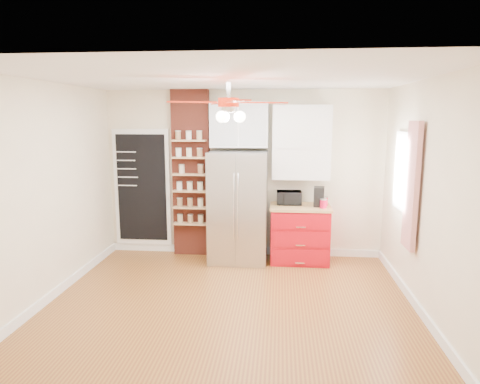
# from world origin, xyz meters

# --- Properties ---
(floor) EXTENTS (4.50, 4.50, 0.00)m
(floor) POSITION_xyz_m (0.00, 0.00, 0.00)
(floor) COLOR brown
(floor) RESTS_ON ground
(ceiling) EXTENTS (4.50, 4.50, 0.00)m
(ceiling) POSITION_xyz_m (0.00, 0.00, 2.70)
(ceiling) COLOR white
(ceiling) RESTS_ON wall_back
(wall_back) EXTENTS (4.50, 0.02, 2.70)m
(wall_back) POSITION_xyz_m (0.00, 2.00, 1.35)
(wall_back) COLOR beige
(wall_back) RESTS_ON floor
(wall_front) EXTENTS (4.50, 0.02, 2.70)m
(wall_front) POSITION_xyz_m (0.00, -2.00, 1.35)
(wall_front) COLOR beige
(wall_front) RESTS_ON floor
(wall_left) EXTENTS (0.02, 4.00, 2.70)m
(wall_left) POSITION_xyz_m (-2.25, 0.00, 1.35)
(wall_left) COLOR beige
(wall_left) RESTS_ON floor
(wall_right) EXTENTS (0.02, 4.00, 2.70)m
(wall_right) POSITION_xyz_m (2.25, 0.00, 1.35)
(wall_right) COLOR beige
(wall_right) RESTS_ON floor
(chalkboard) EXTENTS (0.95, 0.05, 1.95)m
(chalkboard) POSITION_xyz_m (-1.70, 1.96, 1.10)
(chalkboard) COLOR white
(chalkboard) RESTS_ON wall_back
(brick_pillar) EXTENTS (0.60, 0.16, 2.70)m
(brick_pillar) POSITION_xyz_m (-0.85, 1.92, 1.35)
(brick_pillar) COLOR maroon
(brick_pillar) RESTS_ON floor
(fridge) EXTENTS (0.90, 0.70, 1.75)m
(fridge) POSITION_xyz_m (-0.05, 1.63, 0.88)
(fridge) COLOR #A7A8AC
(fridge) RESTS_ON floor
(upper_glass_cabinet) EXTENTS (0.90, 0.35, 0.70)m
(upper_glass_cabinet) POSITION_xyz_m (-0.05, 1.82, 2.15)
(upper_glass_cabinet) COLOR white
(upper_glass_cabinet) RESTS_ON wall_back
(red_cabinet) EXTENTS (0.94, 0.64, 0.90)m
(red_cabinet) POSITION_xyz_m (0.92, 1.68, 0.45)
(red_cabinet) COLOR #A90813
(red_cabinet) RESTS_ON floor
(upper_shelf_unit) EXTENTS (0.90, 0.30, 1.15)m
(upper_shelf_unit) POSITION_xyz_m (0.92, 1.85, 1.88)
(upper_shelf_unit) COLOR white
(upper_shelf_unit) RESTS_ON wall_back
(window) EXTENTS (0.04, 0.75, 1.05)m
(window) POSITION_xyz_m (2.23, 0.90, 1.55)
(window) COLOR white
(window) RESTS_ON wall_right
(curtain) EXTENTS (0.06, 0.40, 1.55)m
(curtain) POSITION_xyz_m (2.18, 0.35, 1.45)
(curtain) COLOR #B11718
(curtain) RESTS_ON wall_right
(ceiling_fan) EXTENTS (1.40, 1.40, 0.44)m
(ceiling_fan) POSITION_xyz_m (0.00, 0.00, 2.42)
(ceiling_fan) COLOR silver
(ceiling_fan) RESTS_ON ceiling
(toaster_oven) EXTENTS (0.39, 0.27, 0.21)m
(toaster_oven) POSITION_xyz_m (0.74, 1.78, 1.01)
(toaster_oven) COLOR black
(toaster_oven) RESTS_ON red_cabinet
(coffee_maker) EXTENTS (0.18, 0.21, 0.30)m
(coffee_maker) POSITION_xyz_m (1.20, 1.68, 1.05)
(coffee_maker) COLOR black
(coffee_maker) RESTS_ON red_cabinet
(canister_left) EXTENTS (0.10, 0.10, 0.13)m
(canister_left) POSITION_xyz_m (1.26, 1.55, 0.96)
(canister_left) COLOR red
(canister_left) RESTS_ON red_cabinet
(canister_right) EXTENTS (0.12, 0.12, 0.13)m
(canister_right) POSITION_xyz_m (1.29, 1.73, 0.97)
(canister_right) COLOR red
(canister_right) RESTS_ON red_cabinet
(pantry_jar_oats) EXTENTS (0.10, 0.10, 0.13)m
(pantry_jar_oats) POSITION_xyz_m (-0.98, 1.80, 1.44)
(pantry_jar_oats) COLOR beige
(pantry_jar_oats) RESTS_ON brick_pillar
(pantry_jar_beans) EXTENTS (0.10, 0.10, 0.14)m
(pantry_jar_beans) POSITION_xyz_m (-0.66, 1.76, 1.44)
(pantry_jar_beans) COLOR #976D4D
(pantry_jar_beans) RESTS_ON brick_pillar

